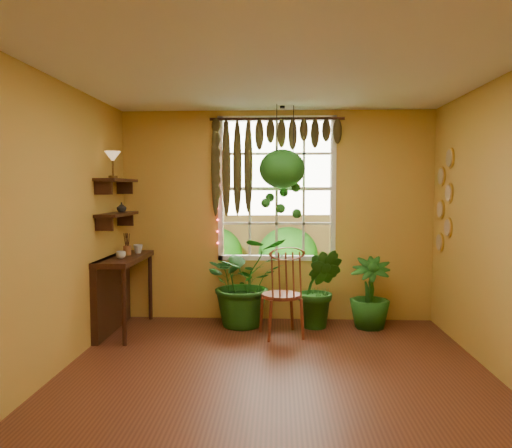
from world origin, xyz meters
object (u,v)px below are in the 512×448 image
(potted_plant_left, at_px, (245,281))
(potted_plant_mid, at_px, (319,289))
(counter_ledge, at_px, (116,285))
(windsor_chair, at_px, (282,307))
(hanging_basket, at_px, (282,173))

(potted_plant_left, xyz_separation_m, potted_plant_mid, (0.91, -0.06, -0.07))
(counter_ledge, height_order, potted_plant_left, potted_plant_left)
(counter_ledge, height_order, windsor_chair, windsor_chair)
(windsor_chair, height_order, potted_plant_left, windsor_chair)
(counter_ledge, relative_size, potted_plant_left, 1.08)
(potted_plant_mid, bearing_deg, potted_plant_left, 175.96)
(windsor_chair, bearing_deg, potted_plant_mid, 23.24)
(windsor_chair, xyz_separation_m, potted_plant_mid, (0.45, 0.38, 0.14))
(potted_plant_left, bearing_deg, windsor_chair, -43.66)
(potted_plant_left, bearing_deg, counter_ledge, -168.73)
(counter_ledge, bearing_deg, hanging_basket, 8.39)
(windsor_chair, distance_m, potted_plant_left, 0.67)
(windsor_chair, distance_m, hanging_basket, 1.60)
(counter_ledge, distance_m, potted_plant_mid, 2.45)
(counter_ledge, bearing_deg, potted_plant_left, 11.27)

